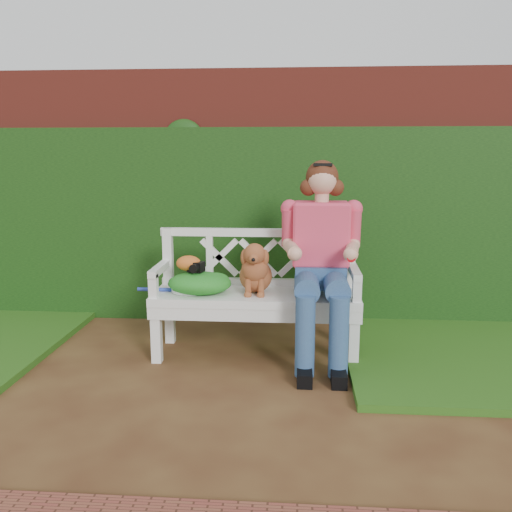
{
  "coord_description": "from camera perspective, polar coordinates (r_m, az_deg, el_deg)",
  "views": [
    {
      "loc": [
        0.73,
        -3.06,
        1.49
      ],
      "look_at": [
        0.44,
        0.79,
        0.75
      ],
      "focal_mm": 38.0,
      "sensor_mm": 36.0,
      "label": 1
    }
  ],
  "objects": [
    {
      "name": "seated_woman",
      "position": [
        3.91,
        6.82,
        -0.66
      ],
      "size": [
        0.72,
        0.89,
        1.43
      ],
      "primitive_type": null,
      "rotation": [
        0.0,
        0.0,
        0.16
      ],
      "color": "#D63865",
      "rests_on": "ground"
    },
    {
      "name": "camera_item",
      "position": [
        3.95,
        -6.33,
        -1.12
      ],
      "size": [
        0.13,
        0.11,
        0.07
      ],
      "primitive_type": "cube",
      "rotation": [
        0.0,
        0.0,
        -0.29
      ],
      "color": "black",
      "rests_on": "green_bag"
    },
    {
      "name": "tennis_racket",
      "position": [
        4.02,
        -7.08,
        -3.58
      ],
      "size": [
        0.6,
        0.27,
        0.03
      ],
      "primitive_type": null,
      "rotation": [
        0.0,
        0.0,
        0.03
      ],
      "color": "beige",
      "rests_on": "garden_bench"
    },
    {
      "name": "dog",
      "position": [
        3.92,
        -0.05,
        -1.16
      ],
      "size": [
        0.38,
        0.42,
        0.39
      ],
      "primitive_type": null,
      "rotation": [
        0.0,
        0.0,
        0.43
      ],
      "color": "#995639",
      "rests_on": "garden_bench"
    },
    {
      "name": "brick_wall",
      "position": [
        5.02,
        -4.11,
        6.37
      ],
      "size": [
        10.0,
        0.3,
        2.2
      ],
      "primitive_type": "cube",
      "color": "maroon",
      "rests_on": "ground"
    },
    {
      "name": "baseball_glove",
      "position": [
        3.97,
        -7.1,
        -0.76
      ],
      "size": [
        0.21,
        0.17,
        0.11
      ],
      "primitive_type": "ellipsoid",
      "rotation": [
        0.0,
        0.0,
        -0.25
      ],
      "color": "#C55F20",
      "rests_on": "green_bag"
    },
    {
      "name": "ivy_hedge",
      "position": [
        4.83,
        -4.44,
        3.21
      ],
      "size": [
        10.0,
        0.18,
        1.7
      ],
      "primitive_type": "cube",
      "color": "#214F14",
      "rests_on": "ground"
    },
    {
      "name": "garden_bench",
      "position": [
        4.05,
        0.0,
        -7.1
      ],
      "size": [
        1.59,
        0.63,
        0.48
      ],
      "primitive_type": null,
      "rotation": [
        0.0,
        0.0,
        -0.02
      ],
      "color": "white",
      "rests_on": "ground"
    },
    {
      "name": "ground",
      "position": [
        3.47,
        -8.54,
        -14.65
      ],
      "size": [
        60.0,
        60.0,
        0.0
      ],
      "primitive_type": "plane",
      "color": "#412214"
    },
    {
      "name": "green_bag",
      "position": [
        3.96,
        -5.95,
        -2.79
      ],
      "size": [
        0.56,
        0.49,
        0.16
      ],
      "primitive_type": null,
      "rotation": [
        0.0,
        0.0,
        0.34
      ],
      "color": "#1D741C",
      "rests_on": "garden_bench"
    }
  ]
}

